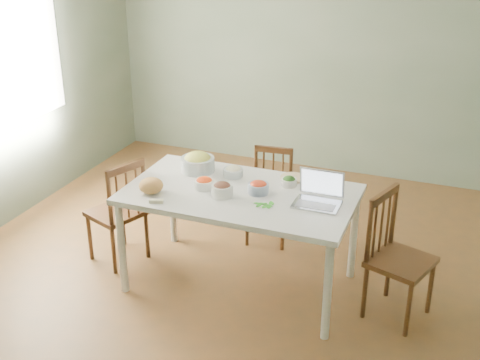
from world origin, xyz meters
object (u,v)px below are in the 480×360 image
at_px(bowl_squash, 198,162).
at_px(dining_table, 240,239).
at_px(chair_far, 269,198).
at_px(chair_left, 116,210).
at_px(laptop, 317,191).
at_px(bread_boule, 151,186).
at_px(chair_right, 401,259).

bearing_deg(bowl_squash, dining_table, -28.27).
distance_m(chair_far, bowl_squash, 0.84).
xyz_separation_m(chair_left, bowl_squash, (0.65, 0.27, 0.44)).
height_order(dining_table, chair_far, chair_far).
bearing_deg(laptop, bread_boule, -169.06).
relative_size(dining_table, chair_left, 1.88).
xyz_separation_m(dining_table, chair_far, (-0.02, 0.77, 0.01)).
bearing_deg(dining_table, chair_far, 91.68).
height_order(chair_far, bowl_squash, bowl_squash).
xyz_separation_m(chair_left, chair_right, (2.38, 0.04, 0.02)).
bearing_deg(bowl_squash, chair_far, 48.93).
height_order(chair_left, bread_boule, bread_boule).
bearing_deg(laptop, bowl_squash, 165.64).
xyz_separation_m(chair_right, laptop, (-0.64, -0.04, 0.46)).
height_order(chair_left, chair_right, chair_right).
distance_m(dining_table, laptop, 0.81).
xyz_separation_m(chair_far, bowl_squash, (-0.45, -0.52, 0.48)).
relative_size(chair_far, chair_left, 0.91).
xyz_separation_m(bowl_squash, laptop, (1.08, -0.27, 0.04)).
distance_m(bread_boule, laptop, 1.26).
bearing_deg(chair_right, bread_boule, 117.40).
distance_m(dining_table, chair_far, 0.77).
height_order(chair_right, bread_boule, chair_right).
height_order(chair_far, chair_left, chair_left).
bearing_deg(chair_left, dining_table, 112.01).
xyz_separation_m(dining_table, bread_boule, (-0.63, -0.26, 0.47)).
relative_size(dining_table, bread_boule, 9.48).
relative_size(bowl_squash, laptop, 0.82).
bearing_deg(bread_boule, chair_left, 153.63).
distance_m(chair_left, chair_right, 2.38).
xyz_separation_m(chair_far, bread_boule, (-0.60, -1.04, 0.46)).
relative_size(chair_far, chair_right, 0.88).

